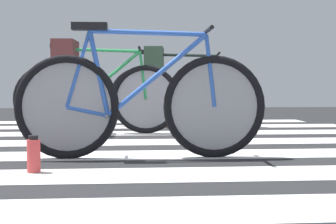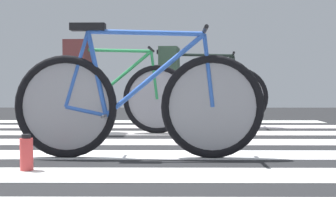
% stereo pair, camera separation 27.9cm
% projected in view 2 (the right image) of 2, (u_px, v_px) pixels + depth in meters
% --- Properties ---
extents(ground, '(18.00, 14.00, 0.02)m').
position_uv_depth(ground, '(114.00, 155.00, 3.48)').
color(ground, black).
extents(crosswalk_markings, '(5.44, 6.50, 0.00)m').
position_uv_depth(crosswalk_markings, '(113.00, 155.00, 3.41)').
color(crosswalk_markings, silver).
rests_on(crosswalk_markings, ground).
extents(bicycle_1_of_3, '(1.74, 0.52, 0.93)m').
position_uv_depth(bicycle_1_of_3, '(138.00, 103.00, 3.25)').
color(bicycle_1_of_3, black).
rests_on(bicycle_1_of_3, ground).
extents(bicycle_2_of_3, '(1.74, 0.52, 0.93)m').
position_uv_depth(bicycle_2_of_3, '(108.00, 97.00, 4.92)').
color(bicycle_2_of_3, black).
rests_on(bicycle_2_of_3, ground).
extents(cyclist_2_of_3, '(0.33, 0.42, 0.97)m').
position_uv_depth(cyclist_2_of_3, '(79.00, 74.00, 4.92)').
color(cyclist_2_of_3, brown).
rests_on(cyclist_2_of_3, ground).
extents(bicycle_3_of_3, '(1.73, 0.52, 0.93)m').
position_uv_depth(bicycle_3_of_3, '(195.00, 95.00, 5.68)').
color(bicycle_3_of_3, black).
rests_on(bicycle_3_of_3, ground).
extents(cyclist_3_of_3, '(0.35, 0.43, 0.96)m').
position_uv_depth(cyclist_3_of_3, '(170.00, 75.00, 5.70)').
color(cyclist_3_of_3, '#A87A5B').
rests_on(cyclist_3_of_3, ground).
extents(water_bottle, '(0.08, 0.08, 0.22)m').
position_uv_depth(water_bottle, '(27.00, 154.00, 2.77)').
color(water_bottle, '#CE3D3D').
rests_on(water_bottle, ground).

